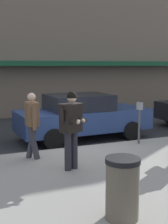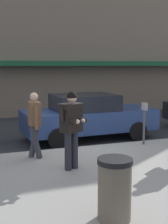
% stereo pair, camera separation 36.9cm
% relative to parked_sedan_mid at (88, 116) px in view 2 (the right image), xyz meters
% --- Properties ---
extents(ground_plane, '(80.00, 80.00, 0.00)m').
position_rel_parked_sedan_mid_xyz_m(ground_plane, '(-1.00, -1.18, -0.79)').
color(ground_plane, '#2B2D30').
extents(sidewalk, '(32.00, 5.30, 0.14)m').
position_rel_parked_sedan_mid_xyz_m(sidewalk, '(-0.00, -4.03, -0.72)').
color(sidewalk, '#99968E').
rests_on(sidewalk, ground).
extents(curb_paint_line, '(28.00, 0.12, 0.01)m').
position_rel_parked_sedan_mid_xyz_m(curb_paint_line, '(-0.00, -1.13, -0.79)').
color(curb_paint_line, silver).
rests_on(curb_paint_line, ground).
extents(storefront_facade, '(28.00, 4.70, 10.60)m').
position_rel_parked_sedan_mid_xyz_m(storefront_facade, '(-0.00, 7.31, 4.50)').
color(storefront_facade, '#756656').
rests_on(storefront_facade, ground).
extents(parked_sedan_mid, '(4.58, 2.08, 1.54)m').
position_rel_parked_sedan_mid_xyz_m(parked_sedan_mid, '(0.00, 0.00, 0.00)').
color(parked_sedan_mid, navy).
rests_on(parked_sedan_mid, ground).
extents(man_texting_on_phone, '(0.61, 0.65, 1.81)m').
position_rel_parked_sedan_mid_xyz_m(man_texting_on_phone, '(-1.60, -3.23, 0.46)').
color(man_texting_on_phone, '#23232B').
rests_on(man_texting_on_phone, sidewalk).
extents(pedestrian_dark_coat, '(0.33, 0.60, 1.70)m').
position_rel_parked_sedan_mid_xyz_m(pedestrian_dark_coat, '(-2.22, -2.05, 0.32)').
color(pedestrian_dark_coat, '#33333D').
rests_on(pedestrian_dark_coat, sidewalk).
extents(parking_meter, '(0.12, 0.18, 1.27)m').
position_rel_parked_sedan_mid_xyz_m(parking_meter, '(1.14, -1.78, 0.18)').
color(parking_meter, '#4C4C51').
rests_on(parking_meter, sidewalk).
extents(trash_bin, '(0.55, 0.55, 0.98)m').
position_rel_parked_sedan_mid_xyz_m(trash_bin, '(-1.68, -5.72, -0.16)').
color(trash_bin, '#665B4C').
rests_on(trash_bin, sidewalk).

